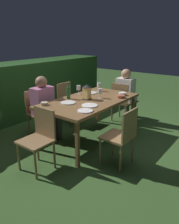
# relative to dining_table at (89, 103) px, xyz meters

# --- Properties ---
(ground_plane) EXTENTS (16.00, 16.00, 0.00)m
(ground_plane) POSITION_rel_dining_table_xyz_m (0.00, 0.00, -0.71)
(ground_plane) COLOR #385B28
(dining_table) EXTENTS (1.82, 0.99, 0.76)m
(dining_table) POSITION_rel_dining_table_xyz_m (0.00, 0.00, 0.00)
(dining_table) COLOR brown
(dining_table) RESTS_ON ground
(chair_head_near) EXTENTS (0.40, 0.42, 0.87)m
(chair_head_near) POSITION_rel_dining_table_xyz_m (-1.16, 0.00, -0.22)
(chair_head_near) COLOR #937047
(chair_head_near) RESTS_ON ground
(chair_side_left_a) EXTENTS (0.42, 0.40, 0.87)m
(chair_side_left_a) POSITION_rel_dining_table_xyz_m (-0.41, -0.89, -0.22)
(chair_side_left_a) COLOR #937047
(chair_side_left_a) RESTS_ON ground
(chair_side_right_b) EXTENTS (0.42, 0.40, 0.87)m
(chair_side_right_b) POSITION_rel_dining_table_xyz_m (0.41, 0.89, -0.22)
(chair_side_right_b) COLOR #937047
(chair_side_right_b) RESTS_ON ground
(chair_side_right_a) EXTENTS (0.42, 0.40, 0.87)m
(chair_side_right_a) POSITION_rel_dining_table_xyz_m (-0.41, 0.89, -0.22)
(chair_side_right_a) COLOR #937047
(chair_side_right_a) RESTS_ON ground
(person_in_pink) EXTENTS (0.38, 0.47, 1.15)m
(person_in_pink) POSITION_rel_dining_table_xyz_m (-0.41, 0.69, -0.07)
(person_in_pink) COLOR #C675A3
(person_in_pink) RESTS_ON ground
(chair_head_far) EXTENTS (0.40, 0.42, 0.87)m
(chair_head_far) POSITION_rel_dining_table_xyz_m (1.16, 0.00, -0.22)
(chair_head_far) COLOR #937047
(chair_head_far) RESTS_ON ground
(person_in_cream) EXTENTS (0.48, 0.38, 1.15)m
(person_in_cream) POSITION_rel_dining_table_xyz_m (1.35, 0.00, -0.07)
(person_in_cream) COLOR white
(person_in_cream) RESTS_ON ground
(lantern_centerpiece) EXTENTS (0.15, 0.15, 0.27)m
(lantern_centerpiece) POSITION_rel_dining_table_xyz_m (-0.01, 0.05, 0.20)
(lantern_centerpiece) COLOR black
(lantern_centerpiece) RESTS_ON dining_table
(green_bottle_on_table) EXTENTS (0.07, 0.07, 0.29)m
(green_bottle_on_table) POSITION_rel_dining_table_xyz_m (-0.18, 0.33, 0.16)
(green_bottle_on_table) COLOR #1E5B2D
(green_bottle_on_table) RESTS_ON dining_table
(wine_glass_a) EXTENTS (0.08, 0.08, 0.17)m
(wine_glass_a) POSITION_rel_dining_table_xyz_m (0.63, 0.24, 0.17)
(wine_glass_a) COLOR silver
(wine_glass_a) RESTS_ON dining_table
(wine_glass_b) EXTENTS (0.08, 0.08, 0.17)m
(wine_glass_b) POSITION_rel_dining_table_xyz_m (0.20, -0.08, 0.17)
(wine_glass_b) COLOR silver
(wine_glass_b) RESTS_ON dining_table
(wine_glass_c) EXTENTS (0.08, 0.08, 0.17)m
(wine_glass_c) POSITION_rel_dining_table_xyz_m (0.18, 0.40, 0.17)
(wine_glass_c) COLOR silver
(wine_glass_c) RESTS_ON dining_table
(plate_a) EXTENTS (0.24, 0.24, 0.01)m
(plate_a) POSITION_rel_dining_table_xyz_m (0.40, 0.27, 0.06)
(plate_a) COLOR silver
(plate_a) RESTS_ON dining_table
(plate_b) EXTENTS (0.25, 0.25, 0.01)m
(plate_b) POSITION_rel_dining_table_xyz_m (-0.38, 0.15, 0.06)
(plate_b) COLOR white
(plate_b) RESTS_ON dining_table
(plate_c) EXTENTS (0.26, 0.26, 0.01)m
(plate_c) POSITION_rel_dining_table_xyz_m (-0.29, -0.22, 0.06)
(plate_c) COLOR white
(plate_c) RESTS_ON dining_table
(plate_d) EXTENTS (0.23, 0.23, 0.01)m
(plate_d) POSITION_rel_dining_table_xyz_m (-0.55, -0.34, 0.06)
(plate_d) COLOR white
(plate_d) RESTS_ON dining_table
(bowl_olives) EXTENTS (0.15, 0.15, 0.05)m
(bowl_olives) POSITION_rel_dining_table_xyz_m (0.44, -0.37, 0.08)
(bowl_olives) COLOR #9E5138
(bowl_olives) RESTS_ON dining_table
(bowl_bread) EXTENTS (0.12, 0.12, 0.05)m
(bowl_bread) POSITION_rel_dining_table_xyz_m (-0.69, 0.38, 0.08)
(bowl_bread) COLOR #BCAD8E
(bowl_bread) RESTS_ON dining_table
(bowl_salad) EXTENTS (0.14, 0.14, 0.05)m
(bowl_salad) POSITION_rel_dining_table_xyz_m (0.63, -0.30, 0.08)
(bowl_salad) COLOR silver
(bowl_salad) RESTS_ON dining_table
(hedge_backdrop) EXTENTS (5.19, 0.84, 1.25)m
(hedge_backdrop) POSITION_rel_dining_table_xyz_m (0.00, 2.12, -0.08)
(hedge_backdrop) COLOR #234C1E
(hedge_backdrop) RESTS_ON ground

